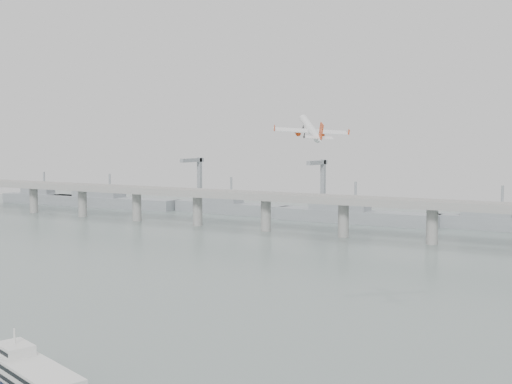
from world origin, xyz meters
The scene contains 5 objects.
ground centered at (0.00, 0.00, 0.00)m, with size 900.00×900.00×0.00m, color slate.
bridge centered at (-1.15, 200.00, 17.65)m, with size 800.00×22.00×23.90m.
distant_fleet centered at (-155.36, 265.08, 6.22)m, with size 453.00×60.90×40.00m.
ferry centered at (9.46, -54.07, 3.65)m, with size 69.28×28.67×13.45m.
airliner centered at (-1.82, 101.54, 58.54)m, with size 26.92×28.39×14.36m.
Camera 1 is at (122.71, -149.86, 54.31)m, focal length 48.00 mm.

